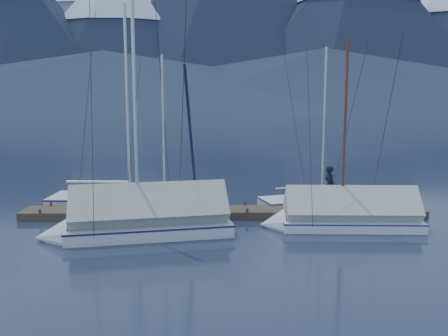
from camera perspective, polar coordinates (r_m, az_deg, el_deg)
The scene contains 10 objects.
ground at distance 19.59m, azimuth 0.11°, elevation -7.25°, with size 1000.00×1000.00×0.00m, color black.
mountain_range at distance 392.96m, azimuth -0.39°, elevation 16.31°, with size 877.00×584.00×150.50m.
dock at distance 21.49m, azimuth 0.00°, elevation -5.52°, with size 18.00×1.50×0.54m.
mooring_posts at distance 21.43m, azimuth -1.34°, elevation -4.90°, with size 15.12×1.52×0.35m.
sailboat_open_left at distance 23.85m, azimuth -9.90°, elevation -4.05°, with size 8.14×3.45×10.63m.
sailboat_open_mid at distance 23.13m, azimuth -6.12°, elevation -4.48°, with size 6.24×2.78×8.01m.
sailboat_open_right at distance 24.52m, azimuth 12.58°, elevation -3.87°, with size 6.65×3.48×8.47m.
sailboat_covered_near at distance 20.14m, azimuth 13.56°, elevation -5.80°, with size 6.62×2.82×8.50m.
sailboat_covered_far at distance 18.78m, azimuth -10.74°, elevation -6.48°, with size 7.70×3.64×10.40m.
person at distance 22.28m, azimuth 12.60°, elevation -2.14°, with size 0.69×0.45×1.88m, color black.
Camera 1 is at (-0.38, -18.85, 5.32)m, focal length 38.00 mm.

